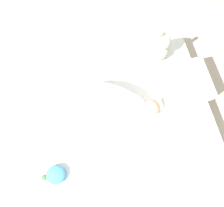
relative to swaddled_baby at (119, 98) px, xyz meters
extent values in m
plane|color=#B2A893|center=(0.09, 0.05, -0.27)|extent=(12.00, 12.00, 0.00)
cube|color=white|center=(0.09, 0.05, -0.18)|extent=(1.55, 1.02, 0.19)
ellipsoid|color=white|center=(0.03, -0.02, 0.00)|extent=(0.52, 0.41, 0.18)
sphere|color=#DBB293|center=(-0.22, 0.13, -0.01)|extent=(0.13, 0.13, 0.13)
cube|color=white|center=(-0.54, -0.02, -0.04)|extent=(0.38, 0.35, 0.10)
sphere|color=beige|center=(-0.41, -0.33, -0.01)|extent=(0.16, 0.16, 0.16)
sphere|color=beige|center=(-0.41, -0.33, 0.12)|extent=(0.13, 0.13, 0.13)
cylinder|color=beige|center=(-0.45, -0.33, 0.20)|extent=(0.03, 0.03, 0.08)
cylinder|color=beige|center=(-0.38, -0.33, 0.20)|extent=(0.03, 0.03, 0.08)
ellipsoid|color=#4C99C6|center=(0.56, 0.44, -0.06)|extent=(0.14, 0.13, 0.06)
sphere|color=#4C934C|center=(0.64, 0.44, -0.06)|extent=(0.04, 0.04, 0.04)
camera|label=1|loc=(0.17, 0.53, 1.55)|focal=35.00mm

